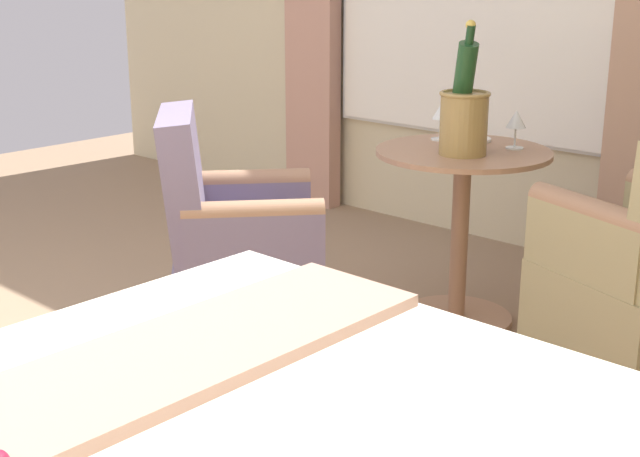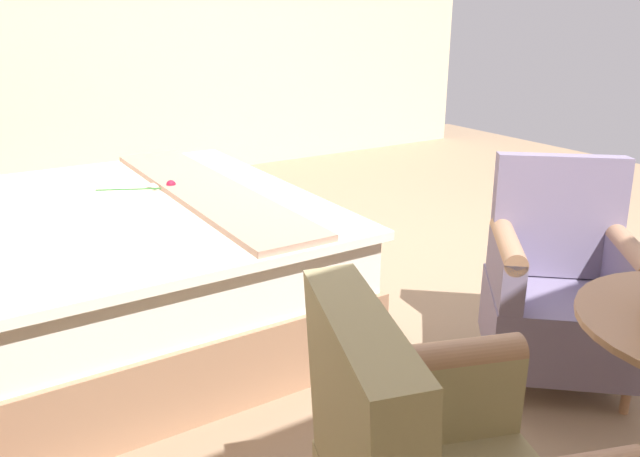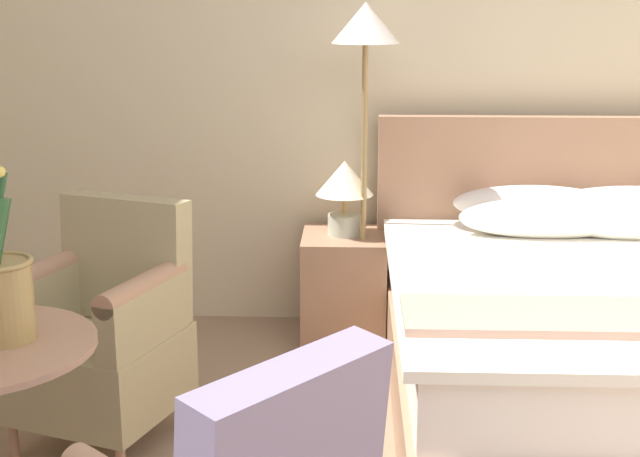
{
  "view_description": "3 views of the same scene",
  "coord_description": "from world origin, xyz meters",
  "px_view_note": "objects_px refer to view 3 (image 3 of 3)",
  "views": [
    {
      "loc": [
        0.95,
        2.62,
        1.44
      ],
      "look_at": [
        -0.88,
        0.94,
        0.69
      ],
      "focal_mm": 50.0,
      "sensor_mm": 36.0,
      "label": 1
    },
    {
      "loc": [
        -2.64,
        2.36,
        1.5
      ],
      "look_at": [
        -0.79,
        1.2,
        0.74
      ],
      "focal_mm": 35.0,
      "sensor_mm": 36.0,
      "label": 2
    },
    {
      "loc": [
        -0.88,
        -1.63,
        1.68
      ],
      "look_at": [
        -1.0,
        1.4,
        0.9
      ],
      "focal_mm": 50.0,
      "sensor_mm": 36.0,
      "label": 3
    }
  ],
  "objects_px": {
    "nightstand": "(344,286)",
    "bedside_lamp": "(345,186)",
    "floor_lamp_brass": "(365,68)",
    "bed": "(621,332)",
    "armchair_by_window": "(104,335)"
  },
  "relations": [
    {
      "from": "nightstand",
      "to": "bedside_lamp",
      "type": "height_order",
      "value": "bedside_lamp"
    },
    {
      "from": "nightstand",
      "to": "floor_lamp_brass",
      "type": "relative_size",
      "value": 0.33
    },
    {
      "from": "bed",
      "to": "armchair_by_window",
      "type": "distance_m",
      "value": 2.09
    },
    {
      "from": "floor_lamp_brass",
      "to": "armchair_by_window",
      "type": "xyz_separation_m",
      "value": [
        -1.0,
        -1.04,
        -0.93
      ]
    },
    {
      "from": "bed",
      "to": "floor_lamp_brass",
      "type": "relative_size",
      "value": 1.24
    },
    {
      "from": "bed",
      "to": "bedside_lamp",
      "type": "relative_size",
      "value": 5.53
    },
    {
      "from": "nightstand",
      "to": "armchair_by_window",
      "type": "xyz_separation_m",
      "value": [
        -0.91,
        -1.13,
        0.16
      ]
    },
    {
      "from": "bed",
      "to": "floor_lamp_brass",
      "type": "xyz_separation_m",
      "value": [
        -1.06,
        0.72,
        1.02
      ]
    },
    {
      "from": "bedside_lamp",
      "to": "floor_lamp_brass",
      "type": "bearing_deg",
      "value": -44.11
    },
    {
      "from": "nightstand",
      "to": "armchair_by_window",
      "type": "relative_size",
      "value": 0.58
    },
    {
      "from": "bed",
      "to": "nightstand",
      "type": "height_order",
      "value": "bed"
    },
    {
      "from": "nightstand",
      "to": "floor_lamp_brass",
      "type": "xyz_separation_m",
      "value": [
        0.09,
        -0.09,
        1.1
      ]
    },
    {
      "from": "bedside_lamp",
      "to": "armchair_by_window",
      "type": "bearing_deg",
      "value": -128.69
    },
    {
      "from": "nightstand",
      "to": "bedside_lamp",
      "type": "relative_size",
      "value": 1.46
    },
    {
      "from": "armchair_by_window",
      "to": "bedside_lamp",
      "type": "bearing_deg",
      "value": 51.31
    }
  ]
}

